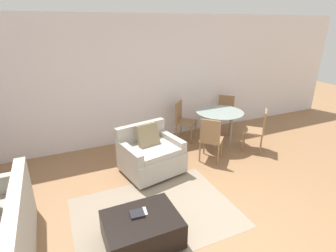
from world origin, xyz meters
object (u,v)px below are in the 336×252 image
object	(u,v)px
book_stack	(137,214)
dining_chair_far_left	(183,118)
dining_table	(219,116)
ottoman	(142,229)
dining_chair_near_right	(259,128)
dining_chair_far_right	(225,112)
tv_remote_primary	(145,211)
armchair	(150,154)
dining_chair_near_left	(211,137)

from	to	relation	value
book_stack	dining_chair_far_left	xyz separation A→B (m)	(1.93, 2.54, 0.12)
dining_chair_far_left	dining_table	bearing A→B (deg)	-45.00
ottoman	dining_chair_near_right	distance (m)	3.41
ottoman	book_stack	size ratio (longest dim) A/B	4.84
book_stack	dining_chair_far_right	size ratio (longest dim) A/B	0.21
book_stack	tv_remote_primary	world-z (taller)	book_stack
dining_table	dining_chair_far_left	xyz separation A→B (m)	(-0.59, 0.59, -0.16)
armchair	dining_chair_near_left	distance (m)	1.22
ottoman	tv_remote_primary	xyz separation A→B (m)	(0.08, 0.09, 0.18)
ottoman	dining_chair_far_right	distance (m)	4.05
armchair	dining_chair_near_right	bearing A→B (deg)	-2.55
book_stack	dining_table	world-z (taller)	dining_table
tv_remote_primary	dining_chair_near_right	xyz separation A→B (m)	(3.00, 1.34, 0.13)
dining_chair_near_left	dining_chair_far_left	size ratio (longest dim) A/B	1.00
armchair	ottoman	size ratio (longest dim) A/B	1.26
dining_table	dining_chair_near_right	size ratio (longest dim) A/B	1.14
armchair	dining_chair_far_right	distance (m)	2.62
dining_table	dining_chair_near_left	distance (m)	0.85
book_stack	dining_chair_far_right	xyz separation A→B (m)	(3.11, 2.54, 0.12)
dining_table	dining_chair_far_right	xyz separation A→B (m)	(0.59, 0.59, -0.16)
armchair	dining_chair_far_left	bearing A→B (deg)	41.73
tv_remote_primary	dining_chair_near_right	distance (m)	3.29
dining_chair_near_left	armchair	bearing A→B (deg)	174.97
ottoman	dining_chair_near_right	size ratio (longest dim) A/B	1.00
dining_chair_near_left	dining_chair_far_left	xyz separation A→B (m)	(0.00, 1.18, 0.00)
armchair	dining_chair_near_right	distance (m)	2.39
dining_table	dining_chair_far_right	world-z (taller)	dining_chair_far_right
dining_table	dining_chair_near_left	world-z (taller)	dining_chair_near_left
dining_table	dining_chair_far_right	bearing A→B (deg)	45.00
dining_chair_far_right	dining_table	bearing A→B (deg)	-135.00
tv_remote_primary	dining_chair_far_right	size ratio (longest dim) A/B	0.18
ottoman	dining_chair_near_left	xyz separation A→B (m)	(1.90, 1.43, 0.30)
armchair	book_stack	world-z (taller)	armchair
tv_remote_primary	dining_table	size ratio (longest dim) A/B	0.15
book_stack	dining_chair_near_left	xyz separation A→B (m)	(1.93, 1.36, 0.12)
dining_chair_near_right	dining_chair_far_left	xyz separation A→B (m)	(-1.18, 1.18, 0.00)
dining_chair_near_right	tv_remote_primary	bearing A→B (deg)	-155.89
dining_chair_near_right	dining_chair_far_right	xyz separation A→B (m)	(0.00, 1.18, 0.00)
tv_remote_primary	dining_chair_near_right	world-z (taller)	dining_chair_near_right
armchair	dining_chair_far_left	distance (m)	1.62
tv_remote_primary	dining_chair_far_left	world-z (taller)	dining_chair_far_left
armchair	dining_chair_far_right	size ratio (longest dim) A/B	1.26
dining_chair_far_right	tv_remote_primary	bearing A→B (deg)	-139.96
armchair	dining_table	bearing A→B (deg)	15.09
ottoman	tv_remote_primary	world-z (taller)	tv_remote_primary
dining_chair_far_left	dining_chair_near_left	bearing A→B (deg)	-90.00
ottoman	dining_table	bearing A→B (deg)	39.08
tv_remote_primary	dining_chair_near_left	size ratio (longest dim) A/B	0.18
armchair	dining_table	world-z (taller)	armchair
ottoman	book_stack	bearing A→B (deg)	114.32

